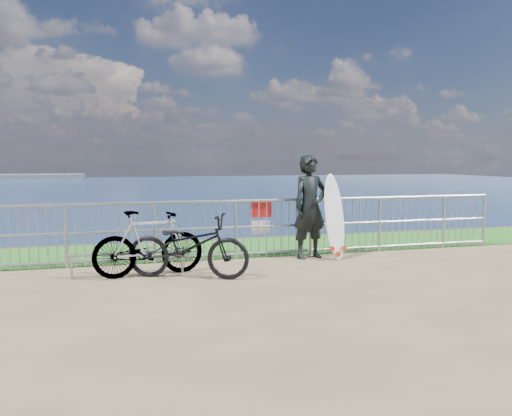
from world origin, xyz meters
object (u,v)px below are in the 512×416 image
object	(u,v)px
surfboard	(335,220)
surfer	(310,207)
bicycle_far	(149,243)
bicycle_near	(188,246)

from	to	relation	value
surfboard	surfer	bearing A→B (deg)	151.58
surfboard	bicycle_far	world-z (taller)	surfboard
surfer	surfboard	size ratio (longest dim) A/B	1.21
surfer	bicycle_near	size ratio (longest dim) A/B	1.00
bicycle_far	surfer	bearing A→B (deg)	-85.56
surfer	surfboard	bearing A→B (deg)	-40.81
surfboard	bicycle_far	xyz separation A→B (m)	(-3.45, -0.49, -0.21)
surfer	bicycle_far	world-z (taller)	surfer
surfboard	bicycle_far	size ratio (longest dim) A/B	0.91
surfboard	bicycle_near	world-z (taller)	surfboard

